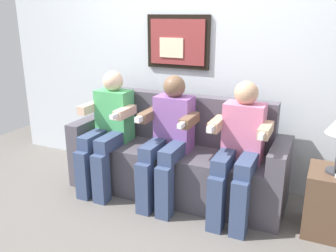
% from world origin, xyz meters
% --- Properties ---
extents(ground_plane, '(5.69, 5.69, 0.00)m').
position_xyz_m(ground_plane, '(0.00, 0.00, 0.00)').
color(ground_plane, '#66605B').
extents(back_wall_assembly, '(4.38, 0.10, 2.60)m').
position_xyz_m(back_wall_assembly, '(-0.00, 0.76, 1.30)').
color(back_wall_assembly, silver).
rests_on(back_wall_assembly, ground_plane).
extents(couch, '(1.98, 0.58, 0.90)m').
position_xyz_m(couch, '(0.00, 0.33, 0.31)').
color(couch, '#514C56').
rests_on(couch, ground_plane).
extents(person_on_left, '(0.46, 0.56, 1.11)m').
position_xyz_m(person_on_left, '(-0.61, 0.16, 0.61)').
color(person_on_left, '#4CB266').
rests_on(person_on_left, ground_plane).
extents(person_in_middle, '(0.46, 0.56, 1.11)m').
position_xyz_m(person_in_middle, '(-0.00, 0.16, 0.61)').
color(person_in_middle, '#8C59A5').
rests_on(person_in_middle, ground_plane).
extents(person_on_right, '(0.46, 0.56, 1.11)m').
position_xyz_m(person_on_right, '(0.62, 0.16, 0.61)').
color(person_on_right, pink).
rests_on(person_on_right, ground_plane).
extents(side_table_right, '(0.40, 0.40, 0.50)m').
position_xyz_m(side_table_right, '(1.34, 0.22, 0.25)').
color(side_table_right, brown).
rests_on(side_table_right, ground_plane).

